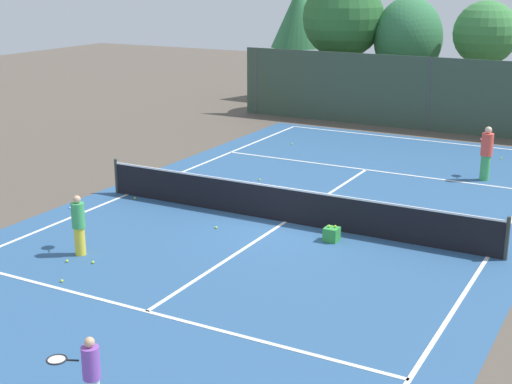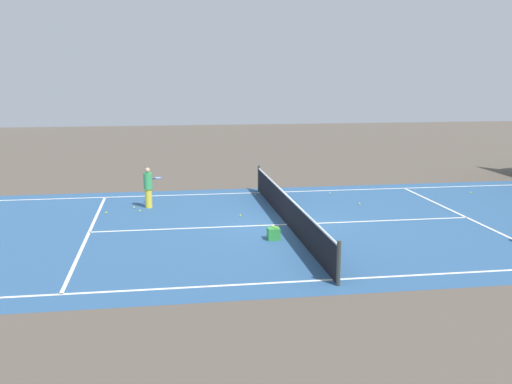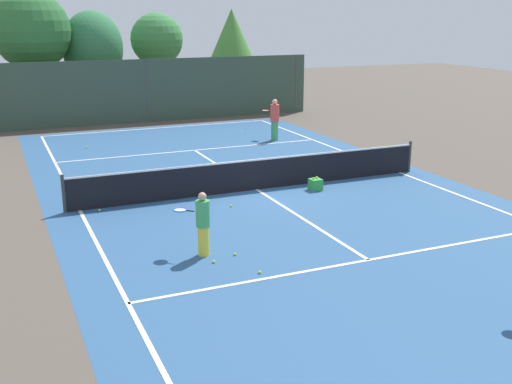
% 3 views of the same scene
% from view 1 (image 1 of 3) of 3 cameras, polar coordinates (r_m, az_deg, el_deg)
% --- Properties ---
extents(ground_plane, '(80.00, 80.00, 0.00)m').
position_cam_1_polar(ground_plane, '(20.39, 2.31, -2.35)').
color(ground_plane, brown).
extents(court_surface, '(13.00, 25.00, 0.01)m').
position_cam_1_polar(court_surface, '(20.39, 2.31, -2.34)').
color(court_surface, '#2D5684').
rests_on(court_surface, ground_plane).
extents(tennis_net, '(11.90, 0.10, 1.10)m').
position_cam_1_polar(tennis_net, '(20.23, 2.32, -0.98)').
color(tennis_net, '#333833').
rests_on(tennis_net, ground_plane).
extents(perimeter_fence, '(18.00, 0.12, 3.20)m').
position_cam_1_polar(perimeter_fence, '(32.84, 13.30, 7.40)').
color(perimeter_fence, '#384C3D').
rests_on(perimeter_fence, ground_plane).
extents(tree_1, '(2.91, 2.91, 5.47)m').
position_cam_1_polar(tree_1, '(35.52, 17.41, 11.63)').
color(tree_1, brown).
rests_on(tree_1, ground_plane).
extents(tree_2, '(3.22, 3.52, 5.59)m').
position_cam_1_polar(tree_2, '(36.36, 11.74, 11.59)').
color(tree_2, brown).
rests_on(tree_2, ground_plane).
extents(tree_3, '(3.00, 3.00, 6.12)m').
position_cam_1_polar(tree_3, '(40.32, 3.37, 13.48)').
color(tree_3, brown).
rests_on(tree_3, ground_plane).
extents(tree_4, '(3.93, 3.93, 6.54)m').
position_cam_1_polar(tree_4, '(36.67, 6.79, 13.30)').
color(tree_4, brown).
rests_on(tree_4, ground_plane).
extents(player_0, '(0.60, 0.97, 1.82)m').
position_cam_1_polar(player_0, '(25.43, 17.47, 2.93)').
color(player_0, '#3FA559').
rests_on(player_0, ground_plane).
extents(player_1, '(0.85, 0.57, 1.32)m').
position_cam_1_polar(player_1, '(11.96, -12.76, -13.63)').
color(player_1, silver).
rests_on(player_1, ground_plane).
extents(player_2, '(0.82, 0.77, 1.52)m').
position_cam_1_polar(player_2, '(18.33, -13.63, -2.44)').
color(player_2, yellow).
rests_on(player_2, ground_plane).
extents(ball_crate, '(0.36, 0.36, 0.43)m').
position_cam_1_polar(ball_crate, '(19.00, 5.90, -3.29)').
color(ball_crate, green).
rests_on(ball_crate, ground_plane).
extents(tennis_ball_0, '(0.07, 0.07, 0.07)m').
position_cam_1_polar(tennis_ball_0, '(22.70, -9.40, -0.48)').
color(tennis_ball_0, '#CCE533').
rests_on(tennis_ball_0, ground_plane).
extents(tennis_ball_1, '(0.07, 0.07, 0.07)m').
position_cam_1_polar(tennis_ball_1, '(24.96, -4.63, 1.27)').
color(tennis_ball_1, '#CCE533').
rests_on(tennis_ball_1, ground_plane).
extents(tennis_ball_2, '(0.07, 0.07, 0.07)m').
position_cam_1_polar(tennis_ball_2, '(19.87, -3.12, -2.77)').
color(tennis_ball_2, '#CCE533').
rests_on(tennis_ball_2, ground_plane).
extents(tennis_ball_3, '(0.07, 0.07, 0.07)m').
position_cam_1_polar(tennis_ball_3, '(24.40, 0.28, 0.97)').
color(tennis_ball_3, '#CCE533').
rests_on(tennis_ball_3, ground_plane).
extents(tennis_ball_4, '(0.07, 0.07, 0.07)m').
position_cam_1_polar(tennis_ball_4, '(18.17, -14.48, -5.22)').
color(tennis_ball_4, '#CCE533').
rests_on(tennis_ball_4, ground_plane).
extents(tennis_ball_5, '(0.07, 0.07, 0.07)m').
position_cam_1_polar(tennis_ball_5, '(28.72, 18.52, 2.50)').
color(tennis_ball_5, '#CCE533').
rests_on(tennis_ball_5, ground_plane).
extents(tennis_ball_6, '(0.07, 0.07, 0.07)m').
position_cam_1_polar(tennis_ball_6, '(19.74, 11.90, -3.26)').
color(tennis_ball_6, '#CCE533').
rests_on(tennis_ball_6, ground_plane).
extents(tennis_ball_7, '(0.07, 0.07, 0.07)m').
position_cam_1_polar(tennis_ball_7, '(17.94, -12.56, -5.36)').
color(tennis_ball_7, '#CCE533').
rests_on(tennis_ball_7, ground_plane).
extents(tennis_ball_8, '(0.07, 0.07, 0.07)m').
position_cam_1_polar(tennis_ball_8, '(23.54, -7.44, 0.23)').
color(tennis_ball_8, '#CCE533').
rests_on(tennis_ball_8, ground_plane).
extents(tennis_ball_9, '(0.07, 0.07, 0.07)m').
position_cam_1_polar(tennis_ball_9, '(29.59, 2.81, 3.75)').
color(tennis_ball_9, '#CCE533').
rests_on(tennis_ball_9, ground_plane).
extents(tennis_ball_10, '(0.07, 0.07, 0.07)m').
position_cam_1_polar(tennis_ball_10, '(17.07, -14.86, -6.69)').
color(tennis_ball_10, '#CCE533').
rests_on(tennis_ball_10, ground_plane).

